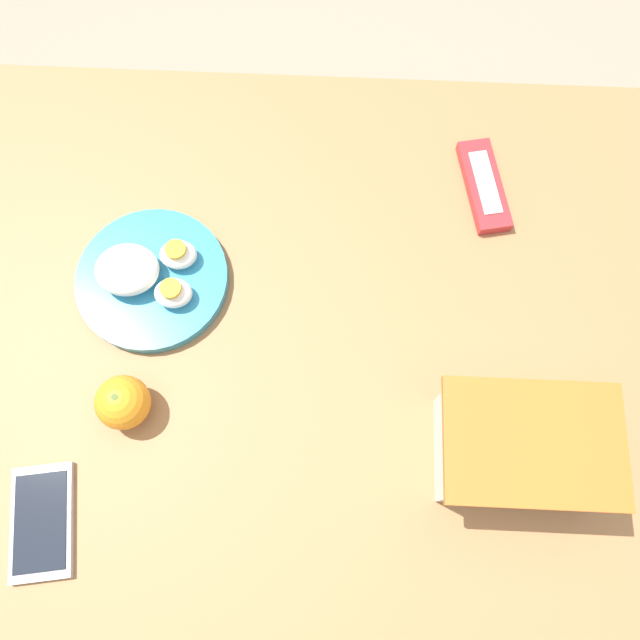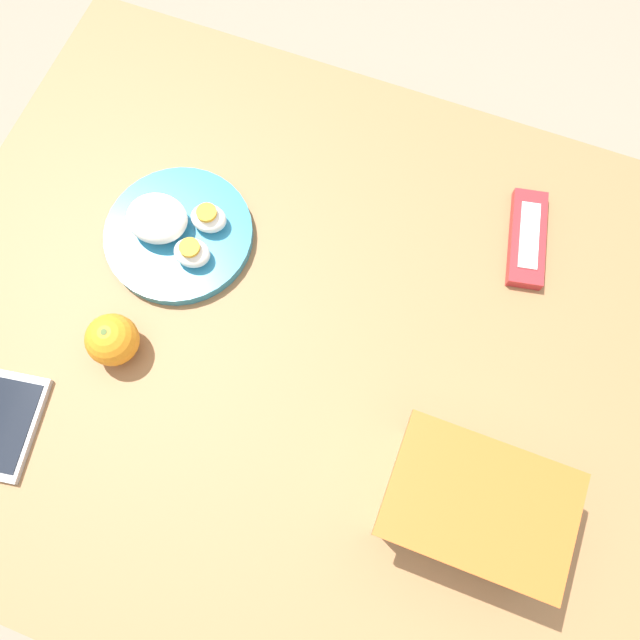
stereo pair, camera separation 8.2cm
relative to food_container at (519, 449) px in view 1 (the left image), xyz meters
name	(u,v)px [view 1 (the left image)]	position (x,y,z in m)	size (l,w,h in m)	color
ground_plane	(311,430)	(0.27, -0.13, -0.78)	(10.00, 10.00, 0.00)	gray
table	(306,369)	(0.27, -0.13, -0.16)	(1.06, 0.89, 0.73)	#996B42
food_container	(519,449)	(0.00, 0.00, 0.00)	(0.20, 0.14, 0.11)	white
orange_fruit	(123,402)	(0.49, -0.04, -0.01)	(0.07, 0.07, 0.07)	orange
rice_plate	(149,276)	(0.48, -0.21, -0.03)	(0.21, 0.21, 0.06)	teal
candy_bar	(484,186)	(0.02, -0.38, -0.04)	(0.08, 0.15, 0.02)	#B7282D
cell_phone	(42,522)	(0.58, 0.11, -0.04)	(0.09, 0.15, 0.01)	#ADADB2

